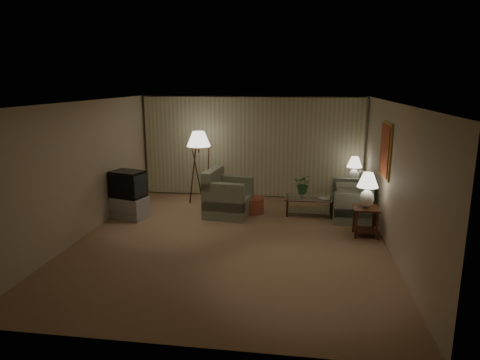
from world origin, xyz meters
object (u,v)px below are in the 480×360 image
object	(u,v)px
floor_lamp	(199,166)
vase	(303,195)
sofa	(351,200)
side_table_near	(365,217)
side_table_far	(353,190)
crt_tv	(128,184)
coffee_table	(309,203)
ottoman	(252,205)
table_lamp_far	(354,167)
armchair	(228,198)
tv_cabinet	(129,207)
table_lamp_near	(367,187)

from	to	relation	value
floor_lamp	vase	distance (m)	2.79
vase	sofa	bearing A→B (deg)	5.18
side_table_near	side_table_far	distance (m)	2.24
side_table_far	crt_tv	bearing A→B (deg)	-160.81
coffee_table	floor_lamp	distance (m)	2.97
ottoman	crt_tv	bearing A→B (deg)	-163.41
table_lamp_far	floor_lamp	bearing A→B (deg)	-175.84
armchair	side_table_far	world-z (taller)	armchair
table_lamp_far	coffee_table	size ratio (longest dim) A/B	0.56
sofa	coffee_table	xyz separation A→B (m)	(-0.95, -0.10, -0.08)
table_lamp_far	tv_cabinet	size ratio (longest dim) A/B	0.71
tv_cabinet	crt_tv	xyz separation A→B (m)	(0.00, 0.00, 0.55)
table_lamp_far	ottoman	world-z (taller)	table_lamp_far
floor_lamp	ottoman	distance (m)	1.80
floor_lamp	table_lamp_near	bearing A→B (deg)	-26.57
table_lamp_far	crt_tv	bearing A→B (deg)	-160.81
sofa	tv_cabinet	bearing A→B (deg)	-77.74
side_table_near	side_table_far	world-z (taller)	same
table_lamp_near	vase	xyz separation A→B (m)	(-1.25, 1.25, -0.54)
sofa	table_lamp_near	xyz separation A→B (m)	(0.15, -1.35, 0.66)
armchair	side_table_far	size ratio (longest dim) A/B	2.11
table_lamp_far	vase	xyz separation A→B (m)	(-1.25, -0.99, -0.50)
side_table_far	crt_tv	xyz separation A→B (m)	(-5.20, -1.81, 0.41)
ottoman	table_lamp_far	bearing A→B (deg)	22.01
side_table_near	floor_lamp	xyz separation A→B (m)	(-3.91, 1.95, 0.56)
table_lamp_near	side_table_near	bearing A→B (deg)	14.04
sofa	crt_tv	distance (m)	5.15
side_table_near	table_lamp_far	xyz separation A→B (m)	(-0.00, 2.24, 0.58)
table_lamp_far	vase	world-z (taller)	table_lamp_far
table_lamp_near	table_lamp_far	size ratio (longest dim) A/B	1.10
floor_lamp	ottoman	xyz separation A→B (m)	(1.46, -0.70, -0.78)
side_table_near	floor_lamp	distance (m)	4.40
side_table_near	side_table_far	size ratio (longest dim) A/B	1.00
tv_cabinet	floor_lamp	size ratio (longest dim) A/B	0.50
coffee_table	side_table_far	bearing A→B (deg)	41.83
sofa	coffee_table	world-z (taller)	sofa
side_table_near	table_lamp_far	world-z (taller)	table_lamp_far
coffee_table	table_lamp_far	bearing A→B (deg)	41.83
sofa	crt_tv	xyz separation A→B (m)	(-5.05, -0.92, 0.44)
armchair	crt_tv	distance (m)	2.31
side_table_far	floor_lamp	bearing A→B (deg)	-175.84
side_table_near	vase	distance (m)	1.77
side_table_far	vase	xyz separation A→B (m)	(-1.25, -0.99, 0.09)
coffee_table	vase	distance (m)	0.26
coffee_table	floor_lamp	bearing A→B (deg)	165.92
tv_cabinet	side_table_near	bearing A→B (deg)	11.82
crt_tv	armchair	bearing A→B (deg)	29.55
side_table_far	ottoman	xyz separation A→B (m)	(-2.45, -0.99, -0.21)
sofa	vase	world-z (taller)	sofa
armchair	table_lamp_far	bearing A→B (deg)	-59.06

